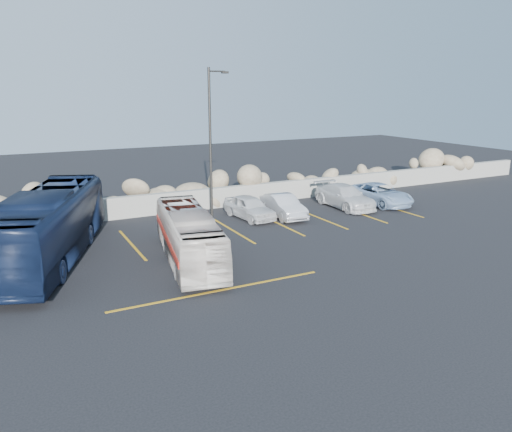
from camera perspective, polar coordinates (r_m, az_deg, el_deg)
name	(u,v)px	position (r m, az deg, el deg)	size (l,w,h in m)	color
ground	(248,287)	(18.15, -0.94, -8.16)	(90.00, 90.00, 0.00)	black
seawall	(154,204)	(28.75, -11.58, 1.32)	(60.00, 0.40, 1.20)	gray
riprap_pile	(148,188)	(29.74, -12.28, 3.10)	(54.00, 2.80, 2.60)	#8B765B
parking_lines	(282,232)	(24.86, 2.99, -1.86)	(18.16, 9.36, 0.01)	#C98F17
lamppost	(211,140)	(26.61, -5.14, 8.60)	(1.14, 0.18, 8.00)	#2D2B28
vintage_bus	(189,236)	(20.73, -7.71, -2.25)	(1.80, 7.68, 2.14)	silver
tour_coach	(48,226)	(22.23, -22.63, -1.06)	(2.46, 10.51, 2.93)	#0F1A35
car_a	(249,207)	(27.34, -0.76, 1.02)	(1.49, 3.71, 1.27)	silver
car_b	(283,206)	(27.67, 3.14, 1.14)	(1.32, 3.78, 1.24)	silver
car_c	(345,196)	(30.39, 10.10, 2.22)	(1.86, 4.58, 1.33)	silver
car_d	(379,194)	(31.65, 13.88, 2.45)	(2.11, 4.57, 1.27)	#94B1D2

